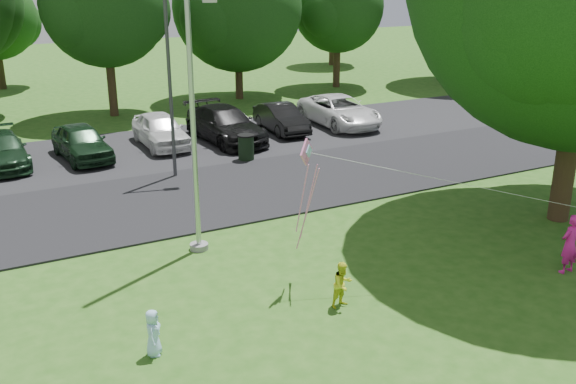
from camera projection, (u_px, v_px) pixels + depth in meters
name	position (u px, v px, depth m)	size (l,w,h in m)	color
ground	(418.00, 300.00, 14.77)	(120.00, 120.00, 0.00)	#285817
park_road	(255.00, 187.00, 22.29)	(60.00, 6.00, 0.06)	black
parking_strip	(192.00, 144.00, 27.73)	(42.00, 7.00, 0.06)	black
flagpole	(192.00, 97.00, 16.05)	(0.50, 0.50, 10.00)	#B7BABF
street_lamp	(177.00, 71.00, 22.24)	(1.79, 0.56, 6.43)	#3F3F44
trash_can	(246.00, 148.00, 25.26)	(0.67, 0.67, 1.06)	black
horizon_trees	(154.00, 14.00, 43.47)	(77.46, 7.20, 7.02)	#332316
parked_cars	(208.00, 126.00, 27.78)	(17.15, 5.46, 1.48)	black
woman	(570.00, 244.00, 15.86)	(0.56, 0.37, 1.54)	#E11E98
child_yellow	(343.00, 284.00, 14.32)	(0.52, 0.41, 1.08)	#CED822
child_blue	(153.00, 333.00, 12.52)	(0.48, 0.31, 0.98)	#A6D9FF
kite	(312.00, 170.00, 14.70)	(6.33, 2.86, 2.80)	pink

